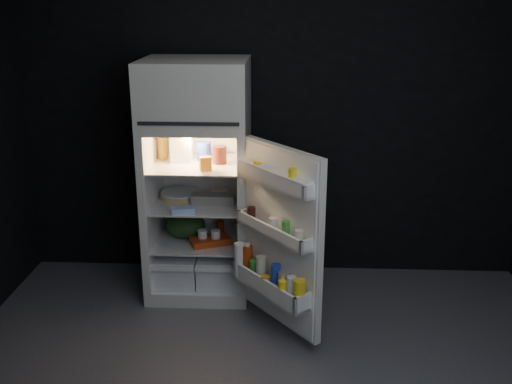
# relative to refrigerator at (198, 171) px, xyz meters

# --- Properties ---
(wall_back) EXTENTS (4.00, 0.00, 2.70)m
(wall_back) POSITION_rel_refrigerator_xyz_m (0.54, 0.38, 0.39)
(wall_back) COLOR black
(wall_back) RESTS_ON ground
(wall_front) EXTENTS (4.00, 0.00, 2.70)m
(wall_front) POSITION_rel_refrigerator_xyz_m (0.54, -3.02, 0.39)
(wall_front) COLOR black
(wall_front) RESTS_ON ground
(refrigerator) EXTENTS (0.76, 0.71, 1.78)m
(refrigerator) POSITION_rel_refrigerator_xyz_m (0.00, 0.00, 0.00)
(refrigerator) COLOR silver
(refrigerator) RESTS_ON ground
(fridge_door) EXTENTS (0.60, 0.68, 1.22)m
(fridge_door) POSITION_rel_refrigerator_xyz_m (0.61, -0.67, -0.28)
(fridge_door) COLOR silver
(fridge_door) RESTS_ON ground
(milk_jug) EXTENTS (0.16, 0.16, 0.24)m
(milk_jug) POSITION_rel_refrigerator_xyz_m (-0.12, 0.01, 0.19)
(milk_jug) COLOR white
(milk_jug) RESTS_ON refrigerator
(mayo_jar) EXTENTS (0.11, 0.11, 0.14)m
(mayo_jar) POSITION_rel_refrigerator_xyz_m (0.04, 0.04, 0.14)
(mayo_jar) COLOR #1F36AC
(mayo_jar) RESTS_ON refrigerator
(jam_jar) EXTENTS (0.12, 0.12, 0.13)m
(jam_jar) POSITION_rel_refrigerator_xyz_m (0.17, -0.04, 0.14)
(jam_jar) COLOR black
(jam_jar) RESTS_ON refrigerator
(amber_bottle) EXTENTS (0.08, 0.08, 0.22)m
(amber_bottle) POSITION_rel_refrigerator_xyz_m (-0.27, 0.07, 0.18)
(amber_bottle) COLOR #B27F1C
(amber_bottle) RESTS_ON refrigerator
(small_carton) EXTENTS (0.10, 0.08, 0.10)m
(small_carton) POSITION_rel_refrigerator_xyz_m (0.09, -0.23, 0.12)
(small_carton) COLOR orange
(small_carton) RESTS_ON refrigerator
(egg_carton) EXTENTS (0.33, 0.14, 0.07)m
(egg_carton) POSITION_rel_refrigerator_xyz_m (0.12, -0.08, -0.19)
(egg_carton) COLOR gray
(egg_carton) RESTS_ON refrigerator
(pie) EXTENTS (0.36, 0.36, 0.04)m
(pie) POSITION_rel_refrigerator_xyz_m (-0.14, 0.04, -0.21)
(pie) COLOR tan
(pie) RESTS_ON refrigerator
(flat_package) EXTENTS (0.18, 0.12, 0.04)m
(flat_package) POSITION_rel_refrigerator_xyz_m (-0.07, -0.30, -0.21)
(flat_package) COLOR #9ABBEE
(flat_package) RESTS_ON refrigerator
(wrapped_pkg) EXTENTS (0.14, 0.12, 0.05)m
(wrapped_pkg) POSITION_rel_refrigerator_xyz_m (0.15, 0.08, -0.20)
(wrapped_pkg) COLOR beige
(wrapped_pkg) RESTS_ON refrigerator
(produce_bag) EXTENTS (0.37, 0.34, 0.20)m
(produce_bag) POSITION_rel_refrigerator_xyz_m (-0.11, -0.02, -0.43)
(produce_bag) COLOR #193815
(produce_bag) RESTS_ON refrigerator
(yogurt_tray) EXTENTS (0.33, 0.26, 0.05)m
(yogurt_tray) POSITION_rel_refrigerator_xyz_m (0.10, -0.15, -0.50)
(yogurt_tray) COLOR #A8340E
(yogurt_tray) RESTS_ON refrigerator
(small_can_red) EXTENTS (0.07, 0.07, 0.09)m
(small_can_red) POSITION_rel_refrigerator_xyz_m (0.15, 0.10, -0.48)
(small_can_red) COLOR #A8340E
(small_can_red) RESTS_ON refrigerator
(small_can_silver) EXTENTS (0.09, 0.09, 0.09)m
(small_can_silver) POSITION_rel_refrigerator_xyz_m (0.28, 0.07, -0.48)
(small_can_silver) COLOR silver
(small_can_silver) RESTS_ON refrigerator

